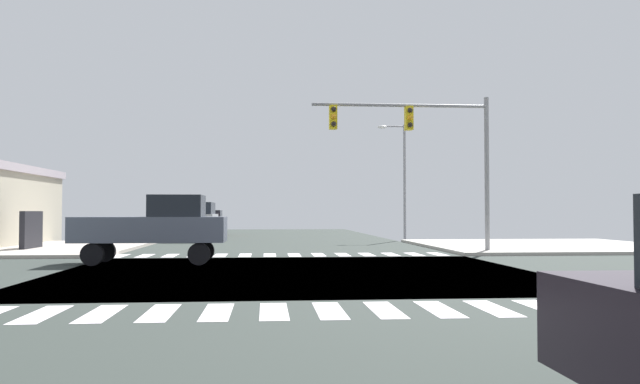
# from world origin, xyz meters

# --- Properties ---
(ground) EXTENTS (90.00, 90.00, 0.05)m
(ground) POSITION_xyz_m (0.00, 0.00, -0.03)
(ground) COLOR #2E3531
(sidewalk_corner_ne) EXTENTS (12.00, 12.00, 0.14)m
(sidewalk_corner_ne) POSITION_xyz_m (13.00, 12.00, 0.07)
(sidewalk_corner_ne) COLOR #B2ADA3
(sidewalk_corner_ne) RESTS_ON ground
(sidewalk_corner_nw) EXTENTS (12.00, 12.00, 0.14)m
(sidewalk_corner_nw) POSITION_xyz_m (-13.00, 12.00, 0.07)
(sidewalk_corner_nw) COLOR #BAAEA2
(sidewalk_corner_nw) RESTS_ON ground
(crosswalk_near) EXTENTS (13.50, 2.00, 0.01)m
(crosswalk_near) POSITION_xyz_m (-0.25, -7.30, 0.00)
(crosswalk_near) COLOR white
(crosswalk_near) RESTS_ON ground
(crosswalk_far) EXTENTS (13.50, 2.00, 0.01)m
(crosswalk_far) POSITION_xyz_m (-0.25, 7.30, 0.00)
(crosswalk_far) COLOR white
(crosswalk_far) RESTS_ON ground
(traffic_signal_mast) EXTENTS (7.66, 0.55, 6.71)m
(traffic_signal_mast) POSITION_xyz_m (5.61, 7.73, 4.99)
(traffic_signal_mast) COLOR gray
(traffic_signal_mast) RESTS_ON ground
(street_lamp) EXTENTS (1.78, 0.32, 7.23)m
(street_lamp) POSITION_xyz_m (7.47, 20.28, 4.38)
(street_lamp) COLOR gray
(street_lamp) RESTS_ON ground
(suv_nearside_1) EXTENTS (1.96, 4.60, 2.34)m
(suv_nearside_1) POSITION_xyz_m (-5.00, 20.61, 1.39)
(suv_nearside_1) COLOR black
(suv_nearside_1) RESTS_ON ground
(sedan_farside_1) EXTENTS (1.80, 4.30, 1.88)m
(sedan_farside_1) POSITION_xyz_m (-5.00, 28.49, 1.12)
(sedan_farside_1) COLOR black
(sedan_farside_1) RESTS_ON ground
(pickup_trailing_1) EXTENTS (5.10, 2.00, 2.35)m
(pickup_trailing_1) POSITION_xyz_m (-4.68, 3.50, 1.29)
(pickup_trailing_1) COLOR black
(pickup_trailing_1) RESTS_ON ground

